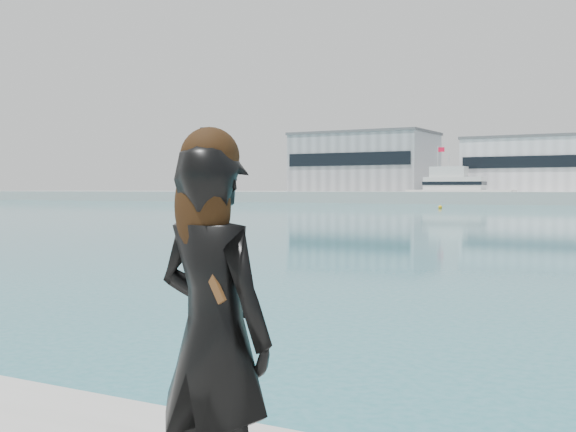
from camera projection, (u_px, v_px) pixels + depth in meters
name	position (u px, v px, depth m)	size (l,w,h in m)	color
warehouse_grey_left	(364.00, 162.00, 141.50)	(26.52, 16.36, 11.50)	gray
warehouse_white	(540.00, 164.00, 125.41)	(24.48, 15.35, 9.50)	silver
flagpole_left	(438.00, 166.00, 127.11)	(1.28, 0.16, 8.00)	silver
motor_yacht	(457.00, 190.00, 120.57)	(17.66, 5.56, 8.15)	silver
buoy_far	(440.00, 208.00, 90.02)	(0.50, 0.50, 0.50)	#E7A30C
woman	(213.00, 324.00, 3.31)	(0.70, 0.51, 1.87)	black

